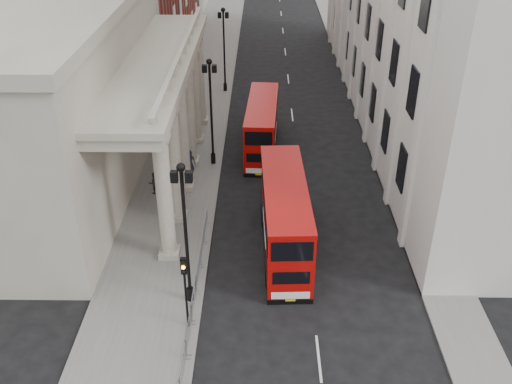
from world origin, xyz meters
name	(u,v)px	position (x,y,z in m)	size (l,w,h in m)	color
ground	(194,357)	(0.00, 0.00, 0.00)	(260.00, 260.00, 0.00)	black
sidewalk_west	(196,114)	(-3.00, 30.00, 0.06)	(6.00, 140.00, 0.12)	slate
sidewalk_east	(373,115)	(13.50, 30.00, 0.06)	(3.00, 140.00, 0.12)	slate
kerb	(227,114)	(-0.05, 30.00, 0.07)	(0.20, 140.00, 0.14)	slate
portico_building	(67,101)	(-10.50, 18.00, 6.00)	(9.00, 28.00, 12.00)	gray
lamp_post_south	(185,226)	(-0.60, 4.00, 4.91)	(1.05, 0.44, 8.32)	black
lamp_post_mid	(211,105)	(-0.60, 20.00, 4.91)	(1.05, 0.44, 8.32)	black
lamp_post_north	(224,44)	(-0.60, 36.00, 4.91)	(1.05, 0.44, 8.32)	black
traffic_light	(185,280)	(-0.50, 1.98, 3.11)	(0.28, 0.33, 4.30)	black
crowd_barriers	(191,315)	(-0.35, 2.23, 0.67)	(0.50, 18.75, 1.10)	gray
bus_near	(285,216)	(4.57, 8.95, 2.34)	(2.90, 10.47, 4.48)	#A60907
bus_far	(262,126)	(3.19, 22.56, 2.15)	(2.78, 9.62, 4.11)	#B40A08
pedestrian_a	(165,184)	(-3.63, 15.20, 0.94)	(0.60, 0.39, 1.65)	black
pedestrian_b	(154,183)	(-4.40, 15.32, 0.94)	(0.79, 0.62, 1.64)	#292321
pedestrian_c	(190,161)	(-2.25, 18.58, 0.99)	(0.85, 0.56, 1.75)	black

